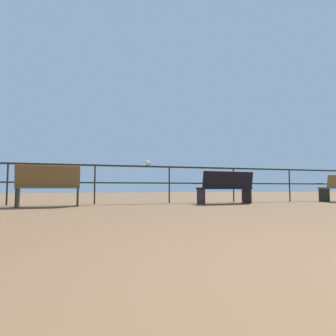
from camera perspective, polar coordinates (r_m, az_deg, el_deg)
The scene contains 4 objects.
pier_railing at distance 8.28m, azimuth -7.06°, elevation -1.47°, with size 19.86×0.05×1.12m.
bench_near_left at distance 7.31m, azimuth -23.18°, elevation -3.13°, with size 1.45×0.73×0.99m.
bench_near_right at distance 8.26m, azimuth 11.76°, elevation -3.63°, with size 1.66×0.77×0.93m.
seagull_on_rail at distance 8.41m, azimuth -4.14°, elevation 1.00°, with size 0.17×0.38×0.17m.
Camera 1 is at (-1.38, -0.37, 0.44)m, focal length 29.88 mm.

